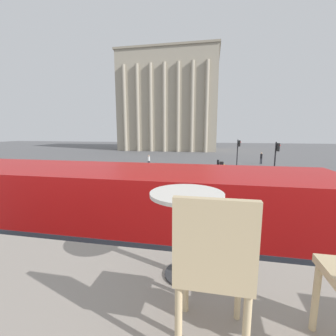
# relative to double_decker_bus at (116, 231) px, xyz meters

# --- Properties ---
(double_decker_bus) EXTENTS (10.91, 2.74, 3.95)m
(double_decker_bus) POSITION_rel_double_decker_bus_xyz_m (0.00, 0.00, 0.00)
(double_decker_bus) COLOR black
(double_decker_bus) RESTS_ON ground_plane
(cafe_dining_table) EXTENTS (0.60, 0.60, 0.73)m
(cafe_dining_table) POSITION_rel_double_decker_bus_xyz_m (2.31, -3.64, 2.00)
(cafe_dining_table) COLOR #2D2D30
(cafe_dining_table) RESTS_ON cafe_floor_slab
(cafe_chair_0) EXTENTS (0.40, 0.40, 0.91)m
(cafe_chair_0) POSITION_rel_double_decker_bus_xyz_m (2.52, -4.26, 1.98)
(cafe_chair_0) COLOR #D1B789
(cafe_chair_0) RESTS_ON cafe_floor_slab
(plaza_building_left) EXTENTS (25.71, 14.76, 25.07)m
(plaza_building_left) POSITION_rel_double_decker_bus_xyz_m (-9.03, 56.07, 10.30)
(plaza_building_left) COLOR #A39984
(plaza_building_left) RESTS_ON ground_plane
(traffic_light_near) EXTENTS (0.42, 0.24, 3.43)m
(traffic_light_near) POSITION_rel_double_decker_bus_xyz_m (2.92, 6.66, 0.03)
(traffic_light_near) COLOR black
(traffic_light_near) RESTS_ON ground_plane
(traffic_light_mid) EXTENTS (0.42, 0.24, 4.03)m
(traffic_light_mid) POSITION_rel_double_decker_bus_xyz_m (7.96, 15.26, 0.39)
(traffic_light_mid) COLOR black
(traffic_light_mid) RESTS_ON ground_plane
(traffic_light_far) EXTENTS (0.42, 0.24, 4.00)m
(traffic_light_far) POSITION_rel_double_decker_bus_xyz_m (5.50, 21.68, 0.38)
(traffic_light_far) COLOR black
(traffic_light_far) RESTS_ON ground_plane
(car_maroon) EXTENTS (4.20, 1.93, 1.35)m
(car_maroon) POSITION_rel_double_decker_bus_xyz_m (-6.39, 16.40, -1.53)
(car_maroon) COLOR black
(car_maroon) RESTS_ON ground_plane
(pedestrian_olive) EXTENTS (0.32, 0.32, 1.75)m
(pedestrian_olive) POSITION_rel_double_decker_bus_xyz_m (-3.29, 9.32, -1.22)
(pedestrian_olive) COLOR #282B33
(pedestrian_olive) RESTS_ON ground_plane
(pedestrian_white) EXTENTS (0.32, 0.32, 1.61)m
(pedestrian_white) POSITION_rel_double_decker_bus_xyz_m (-6.24, 25.15, -1.31)
(pedestrian_white) COLOR #282B33
(pedestrian_white) RESTS_ON ground_plane
(pedestrian_black) EXTENTS (0.32, 0.32, 1.78)m
(pedestrian_black) POSITION_rel_double_decker_bus_xyz_m (9.94, 30.59, -1.20)
(pedestrian_black) COLOR #282B33
(pedestrian_black) RESTS_ON ground_plane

